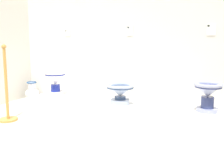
{
  "coord_description": "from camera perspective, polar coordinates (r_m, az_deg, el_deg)",
  "views": [
    {
      "loc": [
        3.6,
        -1.0,
        1.08
      ],
      "look_at": [
        2.01,
        2.21,
        0.58
      ],
      "focal_mm": 39.87,
      "sensor_mm": 36.0,
      "label": 1
    }
  ],
  "objects": [
    {
      "name": "info_placard_second",
      "position": [
        3.95,
        4.15,
        10.61
      ],
      "size": [
        0.1,
        0.01,
        0.16
      ],
      "color": "white"
    },
    {
      "name": "wall_back",
      "position": [
        3.99,
        4.5,
        13.84
      ],
      "size": [
        4.43,
        0.06,
        2.98
      ],
      "primitive_type": "cube",
      "color": "silver",
      "rests_on": "ground_plane"
    },
    {
      "name": "antique_toilet_squat_floral",
      "position": [
        3.62,
        1.89,
        -3.23
      ],
      "size": [
        0.41,
        0.41,
        0.29
      ],
      "color": "#A4B3D0",
      "rests_on": "plinth_block_squat_floral"
    },
    {
      "name": "info_placard_third",
      "position": [
        3.66,
        21.81,
        10.13
      ],
      "size": [
        0.12,
        0.01,
        0.16
      ],
      "color": "white"
    },
    {
      "name": "plinth_block_pale_glazed",
      "position": [
        3.34,
        20.86,
        -8.58
      ],
      "size": [
        0.33,
        0.34,
        0.14
      ],
      "primitive_type": "cube",
      "color": "white",
      "rests_on": "display_platform"
    },
    {
      "name": "stanchion_post_near_left",
      "position": [
        3.73,
        -22.95,
        -4.49
      ],
      "size": [
        0.26,
        0.26,
        1.05
      ],
      "color": "#CA8F41",
      "rests_on": "ground_plane"
    },
    {
      "name": "decorative_vase_corner",
      "position": [
        4.94,
        -17.87,
        -3.24
      ],
      "size": [
        0.25,
        0.25,
        0.34
      ],
      "color": "navy",
      "rests_on": "ground_plane"
    },
    {
      "name": "antique_toilet_pale_glazed",
      "position": [
        3.26,
        21.13,
        -3.32
      ],
      "size": [
        0.34,
        0.34,
        0.36
      ],
      "color": "#A1A8CC",
      "rests_on": "plinth_block_pale_glazed"
    },
    {
      "name": "plinth_block_rightmost",
      "position": [
        4.36,
        -12.76,
        -4.64
      ],
      "size": [
        0.37,
        0.32,
        0.1
      ],
      "primitive_type": "cube",
      "color": "white",
      "rests_on": "display_platform"
    },
    {
      "name": "plinth_block_squat_floral",
      "position": [
        3.67,
        1.88,
        -6.88
      ],
      "size": [
        0.33,
        0.32,
        0.1
      ],
      "primitive_type": "cube",
      "color": "white",
      "rests_on": "display_platform"
    },
    {
      "name": "info_placard_first",
      "position": [
        4.53,
        -10.14,
        9.97
      ],
      "size": [
        0.12,
        0.01,
        0.11
      ],
      "color": "white"
    },
    {
      "name": "display_platform",
      "position": [
        3.69,
        1.53,
        -8.29
      ],
      "size": [
        3.68,
        0.83,
        0.09
      ],
      "primitive_type": "cube",
      "color": "white",
      "rests_on": "ground_plane"
    },
    {
      "name": "antique_toilet_rightmost",
      "position": [
        4.3,
        -12.89,
        -0.53
      ],
      "size": [
        0.35,
        0.35,
        0.39
      ],
      "color": "white",
      "rests_on": "plinth_block_rightmost"
    }
  ]
}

